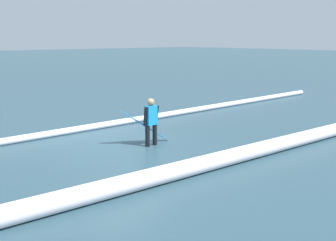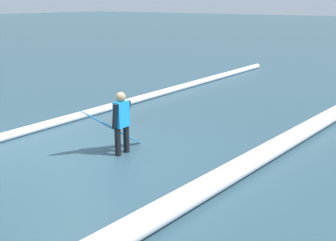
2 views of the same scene
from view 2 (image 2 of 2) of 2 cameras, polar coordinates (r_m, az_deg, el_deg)
name	(u,v)px [view 2 (image 2 of 2)]	position (r m, az deg, el deg)	size (l,w,h in m)	color
ground_plane	(73,154)	(9.72, -12.90, -4.52)	(189.75, 189.75, 0.00)	#2B4956
surfer	(121,120)	(9.33, -6.38, 0.07)	(0.52, 0.22, 1.43)	black
surfboard	(111,127)	(9.62, -7.78, -0.95)	(1.66, 0.62, 1.16)	#268CE5
wave_crest_foreground	(86,114)	(12.64, -11.17, 0.90)	(0.22, 0.22, 23.72)	white
wave_crest_midground	(277,147)	(9.67, 14.65, -3.48)	(0.41, 0.41, 19.91)	white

